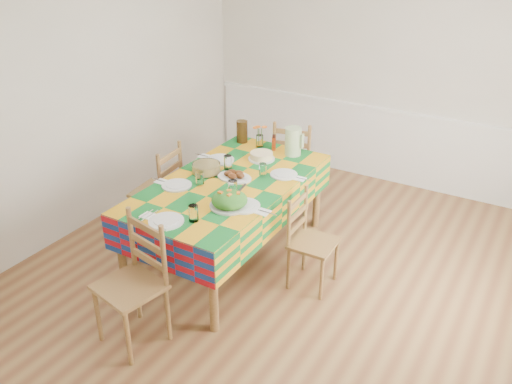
{
  "coord_description": "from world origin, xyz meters",
  "views": [
    {
      "loc": [
        1.9,
        -3.65,
        2.95
      ],
      "look_at": [
        -0.27,
        0.02,
        0.79
      ],
      "focal_mm": 38.0,
      "sensor_mm": 36.0,
      "label": 1
    }
  ],
  "objects_px": {
    "chair_far": "(294,163)",
    "chair_left": "(160,192)",
    "chair_right": "(309,242)",
    "green_pitcher": "(293,141)",
    "tea_pitcher": "(242,131)",
    "meat_platter": "(234,176)",
    "dining_table": "(229,190)",
    "chair_near": "(135,284)"
  },
  "relations": [
    {
      "from": "dining_table",
      "to": "chair_far",
      "type": "relative_size",
      "value": 2.06
    },
    {
      "from": "tea_pitcher",
      "to": "chair_far",
      "type": "relative_size",
      "value": 0.23
    },
    {
      "from": "chair_left",
      "to": "tea_pitcher",
      "type": "bearing_deg",
      "value": 148.46
    },
    {
      "from": "chair_near",
      "to": "chair_far",
      "type": "distance_m",
      "value": 2.62
    },
    {
      "from": "chair_far",
      "to": "chair_left",
      "type": "distance_m",
      "value": 1.55
    },
    {
      "from": "green_pitcher",
      "to": "tea_pitcher",
      "type": "bearing_deg",
      "value": 176.93
    },
    {
      "from": "chair_far",
      "to": "chair_right",
      "type": "xyz_separation_m",
      "value": [
        0.82,
        -1.31,
        -0.06
      ]
    },
    {
      "from": "chair_near",
      "to": "chair_left",
      "type": "relative_size",
      "value": 1.03
    },
    {
      "from": "meat_platter",
      "to": "chair_right",
      "type": "height_order",
      "value": "chair_right"
    },
    {
      "from": "meat_platter",
      "to": "green_pitcher",
      "type": "relative_size",
      "value": 1.18
    },
    {
      "from": "chair_far",
      "to": "chair_right",
      "type": "bearing_deg",
      "value": 108.52
    },
    {
      "from": "chair_near",
      "to": "tea_pitcher",
      "type": "bearing_deg",
      "value": 112.67
    },
    {
      "from": "green_pitcher",
      "to": "chair_left",
      "type": "xyz_separation_m",
      "value": [
        -1.05,
        -0.85,
        -0.46
      ]
    },
    {
      "from": "chair_far",
      "to": "meat_platter",
      "type": "bearing_deg",
      "value": 76.38
    },
    {
      "from": "tea_pitcher",
      "to": "chair_right",
      "type": "relative_size",
      "value": 0.27
    },
    {
      "from": "meat_platter",
      "to": "green_pitcher",
      "type": "distance_m",
      "value": 0.81
    },
    {
      "from": "dining_table",
      "to": "chair_right",
      "type": "relative_size",
      "value": 2.37
    },
    {
      "from": "meat_platter",
      "to": "green_pitcher",
      "type": "height_order",
      "value": "green_pitcher"
    },
    {
      "from": "chair_near",
      "to": "chair_far",
      "type": "bearing_deg",
      "value": 101.97
    },
    {
      "from": "green_pitcher",
      "to": "chair_far",
      "type": "bearing_deg",
      "value": 114.56
    },
    {
      "from": "chair_far",
      "to": "chair_left",
      "type": "xyz_separation_m",
      "value": [
        -0.84,
        -1.31,
        -0.01
      ]
    },
    {
      "from": "meat_platter",
      "to": "chair_right",
      "type": "relative_size",
      "value": 0.38
    },
    {
      "from": "meat_platter",
      "to": "chair_far",
      "type": "relative_size",
      "value": 0.33
    },
    {
      "from": "green_pitcher",
      "to": "tea_pitcher",
      "type": "height_order",
      "value": "green_pitcher"
    },
    {
      "from": "dining_table",
      "to": "chair_near",
      "type": "height_order",
      "value": "chair_near"
    },
    {
      "from": "green_pitcher",
      "to": "tea_pitcher",
      "type": "xyz_separation_m",
      "value": [
        -0.62,
        0.03,
        -0.02
      ]
    },
    {
      "from": "tea_pitcher",
      "to": "chair_near",
      "type": "relative_size",
      "value": 0.23
    },
    {
      "from": "dining_table",
      "to": "green_pitcher",
      "type": "height_order",
      "value": "green_pitcher"
    },
    {
      "from": "meat_platter",
      "to": "tea_pitcher",
      "type": "height_order",
      "value": "tea_pitcher"
    },
    {
      "from": "green_pitcher",
      "to": "meat_platter",
      "type": "bearing_deg",
      "value": -105.08
    },
    {
      "from": "dining_table",
      "to": "chair_right",
      "type": "height_order",
      "value": "chair_right"
    },
    {
      "from": "green_pitcher",
      "to": "chair_left",
      "type": "bearing_deg",
      "value": -140.92
    },
    {
      "from": "dining_table",
      "to": "meat_platter",
      "type": "relative_size",
      "value": 6.19
    },
    {
      "from": "chair_far",
      "to": "chair_left",
      "type": "height_order",
      "value": "chair_far"
    },
    {
      "from": "meat_platter",
      "to": "chair_far",
      "type": "bearing_deg",
      "value": 90.0
    },
    {
      "from": "tea_pitcher",
      "to": "chair_right",
      "type": "height_order",
      "value": "tea_pitcher"
    },
    {
      "from": "tea_pitcher",
      "to": "dining_table",
      "type": "bearing_deg",
      "value": -65.54
    },
    {
      "from": "dining_table",
      "to": "chair_near",
      "type": "bearing_deg",
      "value": -89.57
    },
    {
      "from": "chair_near",
      "to": "chair_right",
      "type": "bearing_deg",
      "value": 69.76
    },
    {
      "from": "green_pitcher",
      "to": "chair_left",
      "type": "height_order",
      "value": "green_pitcher"
    },
    {
      "from": "chair_near",
      "to": "chair_far",
      "type": "xyz_separation_m",
      "value": [
        0.0,
        2.62,
        -0.01
      ]
    },
    {
      "from": "green_pitcher",
      "to": "chair_left",
      "type": "relative_size",
      "value": 0.29
    }
  ]
}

